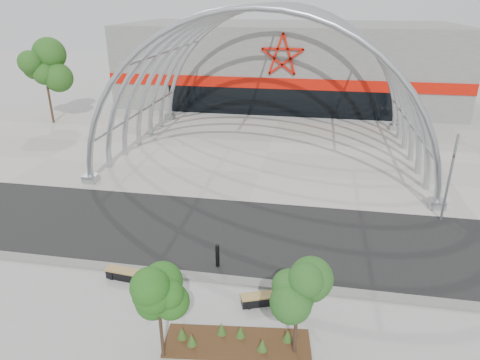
{
  "coord_description": "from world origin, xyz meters",
  "views": [
    {
      "loc": [
        3.22,
        -14.07,
        10.44
      ],
      "look_at": [
        0.0,
        4.0,
        2.6
      ],
      "focal_mm": 32.0,
      "sensor_mm": 36.0,
      "label": 1
    }
  ],
  "objects_px": {
    "signal_pole": "(450,177)",
    "bollard_2": "(178,297)",
    "bench_1": "(268,299)",
    "street_tree_0": "(158,297)",
    "street_tree_1": "(298,290)",
    "bench_0": "(130,276)"
  },
  "relations": [
    {
      "from": "bench_0",
      "to": "street_tree_0",
      "type": "bearing_deg",
      "value": -53.55
    },
    {
      "from": "bench_0",
      "to": "bollard_2",
      "type": "bearing_deg",
      "value": -26.27
    },
    {
      "from": "street_tree_0",
      "to": "bench_1",
      "type": "xyz_separation_m",
      "value": [
        2.95,
        3.15,
        -2.13
      ]
    },
    {
      "from": "street_tree_0",
      "to": "bench_1",
      "type": "bearing_deg",
      "value": 46.88
    },
    {
      "from": "street_tree_1",
      "to": "bench_0",
      "type": "relative_size",
      "value": 1.65
    },
    {
      "from": "signal_pole",
      "to": "bollard_2",
      "type": "distance_m",
      "value": 14.28
    },
    {
      "from": "bench_1",
      "to": "bollard_2",
      "type": "distance_m",
      "value": 3.3
    },
    {
      "from": "bench_1",
      "to": "bollard_2",
      "type": "height_order",
      "value": "bollard_2"
    },
    {
      "from": "signal_pole",
      "to": "street_tree_0",
      "type": "bearing_deg",
      "value": -134.33
    },
    {
      "from": "signal_pole",
      "to": "street_tree_0",
      "type": "height_order",
      "value": "signal_pole"
    },
    {
      "from": "street_tree_0",
      "to": "street_tree_1",
      "type": "relative_size",
      "value": 0.95
    },
    {
      "from": "street_tree_0",
      "to": "bench_0",
      "type": "height_order",
      "value": "street_tree_0"
    },
    {
      "from": "street_tree_1",
      "to": "bollard_2",
      "type": "relative_size",
      "value": 3.95
    },
    {
      "from": "signal_pole",
      "to": "bollard_2",
      "type": "xyz_separation_m",
      "value": [
        -11.14,
        -8.72,
        -1.95
      ]
    },
    {
      "from": "signal_pole",
      "to": "street_tree_0",
      "type": "xyz_separation_m",
      "value": [
        -10.88,
        -11.14,
        -0.05
      ]
    },
    {
      "from": "street_tree_0",
      "to": "bollard_2",
      "type": "xyz_separation_m",
      "value": [
        -0.26,
        2.42,
        -1.91
      ]
    },
    {
      "from": "street_tree_0",
      "to": "bollard_2",
      "type": "bearing_deg",
      "value": 96.21
    },
    {
      "from": "bollard_2",
      "to": "street_tree_1",
      "type": "bearing_deg",
      "value": -19.26
    },
    {
      "from": "bench_0",
      "to": "bollard_2",
      "type": "relative_size",
      "value": 2.4
    },
    {
      "from": "bollard_2",
      "to": "street_tree_0",
      "type": "bearing_deg",
      "value": -83.79
    },
    {
      "from": "bench_1",
      "to": "street_tree_1",
      "type": "bearing_deg",
      "value": -63.87
    },
    {
      "from": "street_tree_0",
      "to": "bench_1",
      "type": "distance_m",
      "value": 4.81
    }
  ]
}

